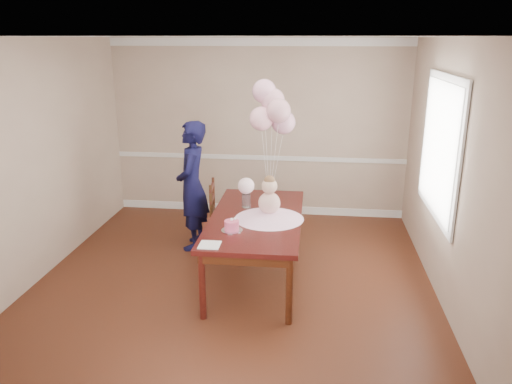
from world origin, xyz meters
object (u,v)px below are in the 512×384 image
object	(u,v)px
birthday_cake	(232,225)
dining_chair_seat	(228,222)
woman	(192,186)
dining_table_top	(256,219)

from	to	relation	value
birthday_cake	dining_chair_seat	bearing A→B (deg)	102.56
birthday_cake	dining_chair_seat	distance (m)	1.21
birthday_cake	dining_chair_seat	size ratio (longest dim) A/B	0.36
dining_chair_seat	woman	world-z (taller)	woman
dining_table_top	birthday_cake	bearing A→B (deg)	-113.96
birthday_cake	woman	size ratio (longest dim) A/B	0.09
dining_table_top	dining_chair_seat	distance (m)	0.85
dining_table_top	dining_chair_seat	xyz separation A→B (m)	(-0.45, 0.66, -0.31)
dining_chair_seat	woman	distance (m)	0.66
birthday_cake	woman	world-z (taller)	woman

